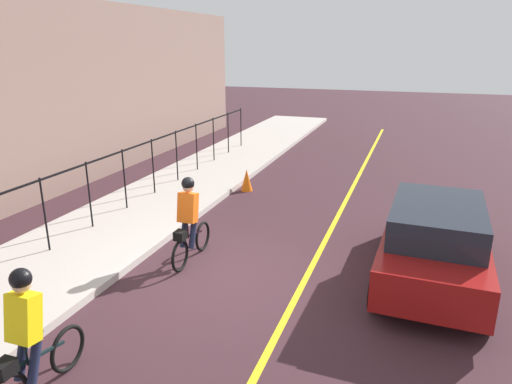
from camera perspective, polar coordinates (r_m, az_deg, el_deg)
The scene contains 9 objects.
ground_plane at distance 9.39m, azimuth -4.19°, elevation -10.02°, with size 80.00×80.00×0.00m, color #3A2128.
lane_line_centre at distance 8.94m, azimuth 5.47°, elevation -11.54°, with size 36.00×0.12×0.01m, color yellow.
sidewalk at distance 11.05m, azimuth -20.73°, elevation -6.37°, with size 40.00×3.20×0.15m, color #B5ABA3.
building_wall at distance 14.22m, azimuth -28.20°, elevation 9.48°, with size 28.00×0.80×5.69m, color #84675C.
iron_fence at distance 11.62m, azimuth -19.81°, elevation 1.28°, with size 20.04×0.04×1.60m.
cyclist_lead at distance 9.63m, azimuth -8.16°, elevation -3.49°, with size 1.71×0.36×1.83m.
cyclist_follow at distance 6.63m, azimuth -25.97°, elevation -15.60°, with size 1.71×0.36×1.83m.
patrol_sedan at distance 9.48m, azimuth 20.91°, elevation -5.45°, with size 4.46×2.05×1.58m.
traffic_cone_far at distance 14.45m, azimuth -1.15°, elevation 1.47°, with size 0.36×0.36×0.67m, color orange.
Camera 1 is at (-7.62, -3.37, 4.34)m, focal length 32.87 mm.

